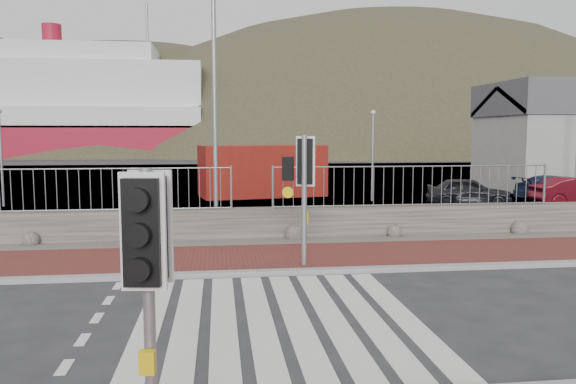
{
  "coord_description": "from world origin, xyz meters",
  "views": [
    {
      "loc": [
        -0.95,
        -8.92,
        3.08
      ],
      "look_at": [
        0.53,
        3.0,
        1.82
      ],
      "focal_mm": 35.0,
      "sensor_mm": 36.0,
      "label": 1
    }
  ],
  "objects": [
    {
      "name": "ground",
      "position": [
        0.0,
        0.0,
        0.0
      ],
      "size": [
        220.0,
        220.0,
        0.0
      ],
      "primitive_type": "plane",
      "color": "#28282B",
      "rests_on": "ground"
    },
    {
      "name": "sidewalk_far",
      "position": [
        0.0,
        4.5,
        0.04
      ],
      "size": [
        40.0,
        3.0,
        0.08
      ],
      "primitive_type": "cube",
      "color": "brown",
      "rests_on": "ground"
    },
    {
      "name": "kerb_far",
      "position": [
        0.0,
        3.0,
        0.05
      ],
      "size": [
        40.0,
        0.25,
        0.12
      ],
      "primitive_type": "cube",
      "color": "gray",
      "rests_on": "ground"
    },
    {
      "name": "zebra_crossing",
      "position": [
        -0.0,
        0.0,
        0.01
      ],
      "size": [
        4.62,
        5.6,
        0.01
      ],
      "color": "silver",
      "rests_on": "ground"
    },
    {
      "name": "gravel_strip",
      "position": [
        0.0,
        6.5,
        0.03
      ],
      "size": [
        40.0,
        1.5,
        0.06
      ],
      "primitive_type": "cube",
      "color": "#59544C",
      "rests_on": "ground"
    },
    {
      "name": "stone_wall",
      "position": [
        0.0,
        7.3,
        0.45
      ],
      "size": [
        40.0,
        0.6,
        0.9
      ],
      "primitive_type": "cube",
      "color": "#47433A",
      "rests_on": "ground"
    },
    {
      "name": "railing",
      "position": [
        0.0,
        7.15,
        1.82
      ],
      "size": [
        18.07,
        0.07,
        1.22
      ],
      "color": "gray",
      "rests_on": "stone_wall"
    },
    {
      "name": "quay",
      "position": [
        0.0,
        27.9,
        0.0
      ],
      "size": [
        120.0,
        40.0,
        0.5
      ],
      "primitive_type": "cube",
      "color": "#4C4C4F",
      "rests_on": "ground"
    },
    {
      "name": "water",
      "position": [
        0.0,
        62.9,
        0.0
      ],
      "size": [
        220.0,
        50.0,
        0.05
      ],
      "primitive_type": "cube",
      "color": "#3F4C54",
      "rests_on": "ground"
    },
    {
      "name": "ferry",
      "position": [
        -24.65,
        67.9,
        5.36
      ],
      "size": [
        50.0,
        16.0,
        20.0
      ],
      "color": "maroon",
      "rests_on": "ground"
    },
    {
      "name": "hills_backdrop",
      "position": [
        6.74,
        87.9,
        -23.05
      ],
      "size": [
        254.0,
        90.0,
        100.0
      ],
      "color": "#2E3520",
      "rests_on": "ground"
    },
    {
      "name": "traffic_signal_near",
      "position": [
        -1.59,
        -3.87,
        2.0
      ],
      "size": [
        0.42,
        0.29,
        2.77
      ],
      "rotation": [
        0.0,
        0.0,
        -0.13
      ],
      "color": "gray",
      "rests_on": "ground"
    },
    {
      "name": "traffic_signal_far",
      "position": [
        0.93,
        3.56,
        2.2
      ],
      "size": [
        0.75,
        0.45,
        3.04
      ],
      "rotation": [
        0.0,
        0.0,
        2.8
      ],
      "color": "gray",
      "rests_on": "ground"
    },
    {
      "name": "streetlight",
      "position": [
        -0.91,
        8.08,
        4.34
      ],
      "size": [
        1.63,
        0.43,
        7.72
      ],
      "rotation": [
        0.0,
        0.0,
        -0.17
      ],
      "color": "gray",
      "rests_on": "ground"
    },
    {
      "name": "shipping_container",
      "position": [
        1.18,
        18.55,
        1.25
      ],
      "size": [
        6.34,
        3.58,
        2.49
      ],
      "primitive_type": "cube",
      "rotation": [
        0.0,
        0.0,
        0.19
      ],
      "color": "maroon",
      "rests_on": "ground"
    },
    {
      "name": "car_a",
      "position": [
        9.66,
        13.82,
        0.6
      ],
      "size": [
        3.79,
        2.45,
        1.2
      ],
      "primitive_type": "imported",
      "rotation": [
        0.0,
        0.0,
        1.25
      ],
      "color": "black",
      "rests_on": "ground"
    },
    {
      "name": "car_b",
      "position": [
        14.19,
        13.16,
        0.6
      ],
      "size": [
        3.71,
        1.41,
        1.21
      ],
      "primitive_type": "imported",
      "rotation": [
        0.0,
        0.0,
        1.53
      ],
      "color": "#580C17",
      "rests_on": "ground"
    },
    {
      "name": "car_c",
      "position": [
        14.33,
        14.94,
        0.58
      ],
      "size": [
        4.34,
        2.81,
        1.17
      ],
      "primitive_type": "imported",
      "rotation": [
        0.0,
        0.0,
        1.89
      ],
      "color": "#152242",
      "rests_on": "ground"
    }
  ]
}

